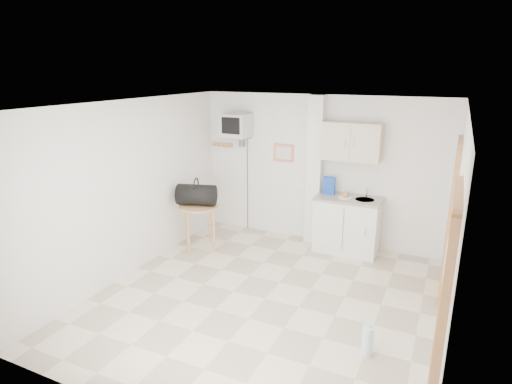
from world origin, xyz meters
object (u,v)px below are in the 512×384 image
at_px(duffel_bag, 196,195).
at_px(water_bottle, 367,341).
at_px(round_table, 199,211).
at_px(crt_television, 237,126).

xyz_separation_m(duffel_bag, water_bottle, (3.12, -1.63, -0.76)).
bearing_deg(round_table, water_bottle, -27.91).
xyz_separation_m(crt_television, duffel_bag, (-0.24, -0.97, -1.01)).
bearing_deg(duffel_bag, round_table, -22.22).
bearing_deg(round_table, crt_television, 78.36).
distance_m(duffel_bag, water_bottle, 3.60).
bearing_deg(crt_television, water_bottle, -42.14).
distance_m(round_table, water_bottle, 3.51).
relative_size(duffel_bag, water_bottle, 1.89).
bearing_deg(round_table, duffel_bag, 173.53).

